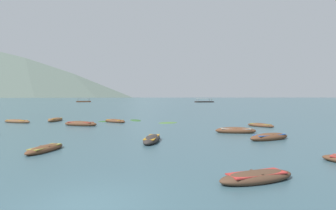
{
  "coord_description": "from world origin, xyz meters",
  "views": [
    {
      "loc": [
        2.56,
        -7.74,
        3.28
      ],
      "look_at": [
        1.5,
        51.26,
        1.43
      ],
      "focal_mm": 28.32,
      "sensor_mm": 36.0,
      "label": 1
    }
  ],
  "objects_px": {
    "rowboat_9": "(152,139)",
    "rowboat_10": "(261,125)",
    "rowboat_7": "(45,149)",
    "ferry_1": "(84,101)",
    "rowboat_6": "(115,121)",
    "rowboat_0": "(55,120)",
    "rowboat_13": "(17,121)",
    "rowboat_5": "(257,177)",
    "rowboat_3": "(81,124)",
    "ferry_0": "(204,102)",
    "rowboat_11": "(236,131)",
    "rowboat_2": "(269,137)"
  },
  "relations": [
    {
      "from": "rowboat_0",
      "to": "rowboat_5",
      "type": "relative_size",
      "value": 0.93
    },
    {
      "from": "rowboat_13",
      "to": "ferry_1",
      "type": "xyz_separation_m",
      "value": [
        -34.54,
        126.62,
        0.28
      ]
    },
    {
      "from": "rowboat_0",
      "to": "rowboat_11",
      "type": "bearing_deg",
      "value": -27.01
    },
    {
      "from": "rowboat_11",
      "to": "rowboat_6",
      "type": "bearing_deg",
      "value": 143.85
    },
    {
      "from": "rowboat_9",
      "to": "rowboat_10",
      "type": "relative_size",
      "value": 1.36
    },
    {
      "from": "rowboat_7",
      "to": "rowboat_13",
      "type": "distance_m",
      "value": 20.92
    },
    {
      "from": "rowboat_7",
      "to": "ferry_1",
      "type": "bearing_deg",
      "value": 107.9
    },
    {
      "from": "rowboat_3",
      "to": "rowboat_7",
      "type": "distance_m",
      "value": 14.28
    },
    {
      "from": "rowboat_5",
      "to": "ferry_0",
      "type": "relative_size",
      "value": 0.31
    },
    {
      "from": "rowboat_3",
      "to": "rowboat_9",
      "type": "relative_size",
      "value": 1.11
    },
    {
      "from": "rowboat_6",
      "to": "rowboat_0",
      "type": "bearing_deg",
      "value": 170.93
    },
    {
      "from": "rowboat_0",
      "to": "rowboat_2",
      "type": "relative_size",
      "value": 0.84
    },
    {
      "from": "rowboat_0",
      "to": "rowboat_13",
      "type": "height_order",
      "value": "rowboat_0"
    },
    {
      "from": "ferry_1",
      "to": "rowboat_7",
      "type": "bearing_deg",
      "value": -72.1
    },
    {
      "from": "rowboat_2",
      "to": "ferry_0",
      "type": "bearing_deg",
      "value": 85.38
    },
    {
      "from": "rowboat_3",
      "to": "rowboat_6",
      "type": "relative_size",
      "value": 1.25
    },
    {
      "from": "rowboat_9",
      "to": "ferry_0",
      "type": "distance_m",
      "value": 135.37
    },
    {
      "from": "rowboat_2",
      "to": "rowboat_6",
      "type": "distance_m",
      "value": 19.88
    },
    {
      "from": "rowboat_11",
      "to": "rowboat_13",
      "type": "relative_size",
      "value": 0.89
    },
    {
      "from": "rowboat_2",
      "to": "rowboat_5",
      "type": "xyz_separation_m",
      "value": [
        -4.12,
        -10.02,
        -0.04
      ]
    },
    {
      "from": "rowboat_6",
      "to": "ferry_1",
      "type": "height_order",
      "value": "ferry_1"
    },
    {
      "from": "rowboat_10",
      "to": "rowboat_3",
      "type": "bearing_deg",
      "value": 178.16
    },
    {
      "from": "rowboat_0",
      "to": "ferry_0",
      "type": "distance_m",
      "value": 122.93
    },
    {
      "from": "rowboat_7",
      "to": "rowboat_5",
      "type": "bearing_deg",
      "value": -26.38
    },
    {
      "from": "rowboat_13",
      "to": "ferry_1",
      "type": "relative_size",
      "value": 0.46
    },
    {
      "from": "rowboat_2",
      "to": "rowboat_3",
      "type": "height_order",
      "value": "rowboat_3"
    },
    {
      "from": "rowboat_5",
      "to": "ferry_1",
      "type": "xyz_separation_m",
      "value": [
        -57.4,
        149.25,
        0.29
      ]
    },
    {
      "from": "rowboat_6",
      "to": "rowboat_10",
      "type": "xyz_separation_m",
      "value": [
        17.0,
        -4.53,
        -0.02
      ]
    },
    {
      "from": "rowboat_3",
      "to": "rowboat_5",
      "type": "bearing_deg",
      "value": -54.81
    },
    {
      "from": "rowboat_7",
      "to": "rowboat_11",
      "type": "bearing_deg",
      "value": 31.92
    },
    {
      "from": "rowboat_9",
      "to": "ferry_0",
      "type": "relative_size",
      "value": 0.34
    },
    {
      "from": "rowboat_7",
      "to": "rowboat_11",
      "type": "relative_size",
      "value": 0.87
    },
    {
      "from": "rowboat_10",
      "to": "rowboat_5",
      "type": "bearing_deg",
      "value": -108.66
    },
    {
      "from": "rowboat_9",
      "to": "rowboat_10",
      "type": "height_order",
      "value": "rowboat_9"
    },
    {
      "from": "rowboat_0",
      "to": "ferry_0",
      "type": "height_order",
      "value": "ferry_0"
    },
    {
      "from": "rowboat_6",
      "to": "rowboat_2",
      "type": "bearing_deg",
      "value": -42.01
    },
    {
      "from": "rowboat_5",
      "to": "ferry_1",
      "type": "distance_m",
      "value": 159.9
    },
    {
      "from": "rowboat_11",
      "to": "rowboat_9",
      "type": "bearing_deg",
      "value": -146.12
    },
    {
      "from": "rowboat_10",
      "to": "rowboat_13",
      "type": "xyz_separation_m",
      "value": [
        -29.21,
        3.83,
        0.02
      ]
    },
    {
      "from": "rowboat_2",
      "to": "ferry_1",
      "type": "relative_size",
      "value": 0.42
    },
    {
      "from": "rowboat_10",
      "to": "rowboat_11",
      "type": "distance_m",
      "value": 6.37
    },
    {
      "from": "rowboat_0",
      "to": "ferry_1",
      "type": "height_order",
      "value": "ferry_1"
    },
    {
      "from": "ferry_0",
      "to": "ferry_1",
      "type": "distance_m",
      "value": 72.54
    },
    {
      "from": "rowboat_5",
      "to": "ferry_0",
      "type": "xyz_separation_m",
      "value": [
        14.85,
        142.84,
        0.29
      ]
    },
    {
      "from": "rowboat_0",
      "to": "rowboat_13",
      "type": "bearing_deg",
      "value": -152.97
    },
    {
      "from": "rowboat_0",
      "to": "rowboat_7",
      "type": "height_order",
      "value": "rowboat_0"
    },
    {
      "from": "rowboat_0",
      "to": "rowboat_7",
      "type": "distance_m",
      "value": 20.8
    },
    {
      "from": "rowboat_3",
      "to": "ferry_1",
      "type": "relative_size",
      "value": 0.46
    },
    {
      "from": "rowboat_5",
      "to": "ferry_1",
      "type": "bearing_deg",
      "value": 111.04
    },
    {
      "from": "rowboat_6",
      "to": "ferry_0",
      "type": "distance_m",
      "value": 122.21
    }
  ]
}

